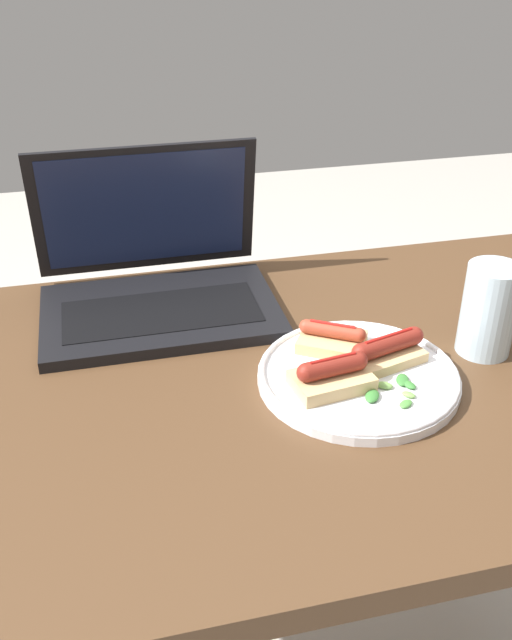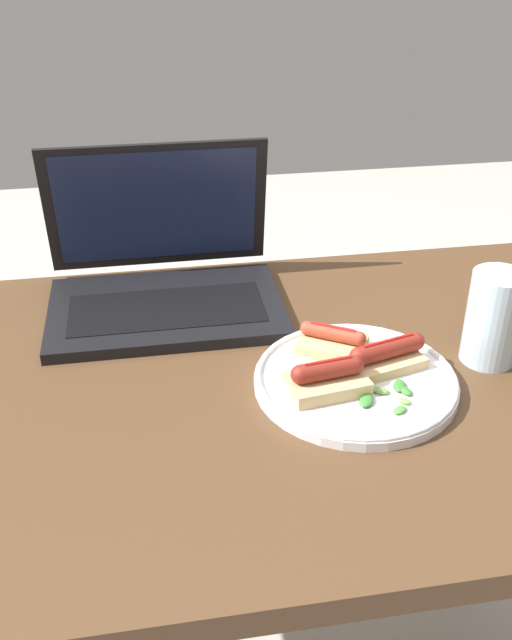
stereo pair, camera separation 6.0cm
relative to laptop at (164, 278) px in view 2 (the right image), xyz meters
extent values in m
cube|color=#4C331E|center=(0.11, -0.24, -0.06)|extent=(1.31, 0.74, 0.04)
cylinder|color=#4C331E|center=(0.68, 0.05, -0.43)|extent=(0.04, 0.04, 0.71)
cube|color=black|center=(0.00, -0.04, -0.03)|extent=(0.37, 0.24, 0.02)
cube|color=black|center=(0.00, -0.05, -0.03)|extent=(0.30, 0.13, 0.00)
cube|color=black|center=(0.00, 0.10, 0.09)|extent=(0.37, 0.05, 0.22)
cube|color=#192347|center=(0.00, 0.09, 0.09)|extent=(0.33, 0.04, 0.20)
cylinder|color=silver|center=(0.24, -0.28, -0.04)|extent=(0.27, 0.27, 0.01)
torus|color=silver|center=(0.24, -0.28, -0.03)|extent=(0.27, 0.27, 0.01)
cube|color=tan|center=(0.19, -0.30, -0.02)|extent=(0.11, 0.08, 0.02)
cylinder|color=maroon|center=(0.19, -0.30, 0.00)|extent=(0.08, 0.04, 0.03)
sphere|color=maroon|center=(0.23, -0.29, 0.00)|extent=(0.03, 0.03, 0.03)
sphere|color=maroon|center=(0.16, -0.30, 0.00)|extent=(0.03, 0.03, 0.03)
cylinder|color=red|center=(0.19, -0.30, 0.01)|extent=(0.06, 0.01, 0.00)
cube|color=tan|center=(0.23, -0.21, -0.02)|extent=(0.11, 0.11, 0.02)
cylinder|color=#9E3D28|center=(0.23, -0.21, 0.00)|extent=(0.08, 0.06, 0.02)
sphere|color=#9E3D28|center=(0.19, -0.19, 0.00)|extent=(0.02, 0.02, 0.02)
sphere|color=#9E3D28|center=(0.26, -0.23, 0.00)|extent=(0.02, 0.02, 0.02)
cylinder|color=red|center=(0.23, -0.21, 0.01)|extent=(0.06, 0.04, 0.01)
cube|color=tan|center=(0.29, -0.26, -0.02)|extent=(0.11, 0.08, 0.01)
cylinder|color=maroon|center=(0.29, -0.26, 0.00)|extent=(0.10, 0.05, 0.03)
sphere|color=maroon|center=(0.33, -0.25, 0.00)|extent=(0.03, 0.03, 0.03)
sphere|color=maroon|center=(0.24, -0.27, 0.00)|extent=(0.03, 0.03, 0.03)
cylinder|color=red|center=(0.29, -0.26, 0.01)|extent=(0.08, 0.03, 0.01)
ellipsoid|color=#387A33|center=(0.29, -0.32, -0.03)|extent=(0.02, 0.02, 0.01)
ellipsoid|color=#387A33|center=(0.29, -0.31, -0.03)|extent=(0.03, 0.03, 0.01)
ellipsoid|color=#4C8E3D|center=(0.27, -0.36, -0.03)|extent=(0.02, 0.02, 0.01)
ellipsoid|color=#387A33|center=(0.24, -0.34, -0.03)|extent=(0.03, 0.03, 0.01)
ellipsoid|color=#709E4C|center=(0.26, -0.32, -0.03)|extent=(0.03, 0.02, 0.01)
ellipsoid|color=#709E4C|center=(0.28, -0.34, -0.03)|extent=(0.02, 0.02, 0.01)
cylinder|color=silver|center=(0.44, -0.25, 0.02)|extent=(0.08, 0.08, 0.13)
camera|label=1|loc=(-0.08, -1.02, 0.52)|focal=40.00mm
camera|label=2|loc=(-0.03, -1.03, 0.52)|focal=40.00mm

